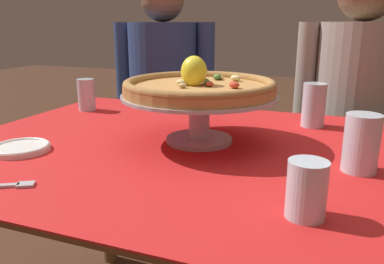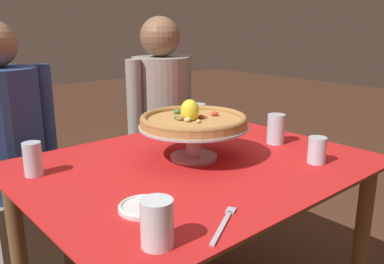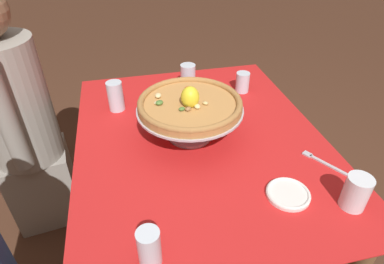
# 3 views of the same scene
# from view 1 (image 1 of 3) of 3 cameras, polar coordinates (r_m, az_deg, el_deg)

# --- Properties ---
(dining_table) EXTENTS (1.23, 0.97, 0.73)m
(dining_table) POSITION_cam_1_polar(r_m,az_deg,el_deg) (1.05, -0.96, -7.10)
(dining_table) COLOR brown
(dining_table) RESTS_ON ground
(pizza_stand) EXTENTS (0.41, 0.41, 0.13)m
(pizza_stand) POSITION_cam_1_polar(r_m,az_deg,el_deg) (1.02, 1.07, 3.62)
(pizza_stand) COLOR #B7B7C1
(pizza_stand) RESTS_ON dining_table
(pizza) EXTENTS (0.40, 0.40, 0.10)m
(pizza) POSITION_cam_1_polar(r_m,az_deg,el_deg) (1.01, 1.06, 6.80)
(pizza) COLOR #BC8447
(pizza) RESTS_ON pizza_stand
(water_glass_side_right) EXTENTS (0.07, 0.07, 0.13)m
(water_glass_side_right) POSITION_cam_1_polar(r_m,az_deg,el_deg) (0.90, 23.65, -2.07)
(water_glass_side_right) COLOR silver
(water_glass_side_right) RESTS_ON dining_table
(water_glass_front_right) EXTENTS (0.07, 0.07, 0.10)m
(water_glass_front_right) POSITION_cam_1_polar(r_m,az_deg,el_deg) (0.66, 16.52, -8.64)
(water_glass_front_right) COLOR silver
(water_glass_front_right) RESTS_ON dining_table
(water_glass_back_left) EXTENTS (0.06, 0.06, 0.11)m
(water_glass_back_left) POSITION_cam_1_polar(r_m,az_deg,el_deg) (1.46, -15.30, 5.02)
(water_glass_back_left) COLOR silver
(water_glass_back_left) RESTS_ON dining_table
(water_glass_back_right) EXTENTS (0.07, 0.07, 0.13)m
(water_glass_back_right) POSITION_cam_1_polar(r_m,az_deg,el_deg) (1.24, 17.48, 3.48)
(water_glass_back_right) COLOR silver
(water_glass_back_right) RESTS_ON dining_table
(side_plate) EXTENTS (0.14, 0.14, 0.02)m
(side_plate) POSITION_cam_1_polar(r_m,az_deg,el_deg) (1.05, -23.94, -2.15)
(side_plate) COLOR white
(side_plate) RESTS_ON dining_table
(diner_left) EXTENTS (0.48, 0.37, 1.24)m
(diner_left) POSITION_cam_1_polar(r_m,az_deg,el_deg) (1.92, -4.04, 2.45)
(diner_left) COLOR gray
(diner_left) RESTS_ON ground
(diner_right) EXTENTS (0.48, 0.37, 1.26)m
(diner_right) POSITION_cam_1_polar(r_m,az_deg,el_deg) (1.73, 22.48, 0.25)
(diner_right) COLOR gray
(diner_right) RESTS_ON ground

